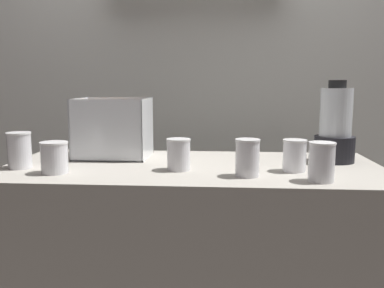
{
  "coord_description": "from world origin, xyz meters",
  "views": [
    {
      "loc": [
        0.11,
        -1.51,
        1.21
      ],
      "look_at": [
        0.0,
        0.0,
        0.98
      ],
      "focal_mm": 38.74,
      "sensor_mm": 36.0,
      "label": 1
    }
  ],
  "objects": [
    {
      "name": "counter",
      "position": [
        0.0,
        0.0,
        0.45
      ],
      "size": [
        1.4,
        0.64,
        0.9
      ],
      "primitive_type": "cube",
      "color": "#9E998E",
      "rests_on": "ground_plane"
    },
    {
      "name": "back_wall_unit",
      "position": [
        -0.0,
        0.77,
        1.26
      ],
      "size": [
        2.6,
        0.24,
        2.5
      ],
      "color": "silver",
      "rests_on": "ground_plane"
    },
    {
      "name": "juice_cup_beet_middle",
      "position": [
        -0.04,
        -0.09,
        0.95
      ],
      "size": [
        0.08,
        0.08,
        0.11
      ],
      "color": "white",
      "rests_on": "counter"
    },
    {
      "name": "juice_cup_orange_rightmost",
      "position": [
        0.42,
        -0.22,
        0.95
      ],
      "size": [
        0.08,
        0.08,
        0.12
      ],
      "color": "white",
      "rests_on": "counter"
    },
    {
      "name": "carrot_display_bin",
      "position": [
        -0.34,
        0.16,
        0.97
      ],
      "size": [
        0.29,
        0.24,
        0.24
      ],
      "color": "white",
      "rests_on": "counter"
    },
    {
      "name": "juice_cup_orange_far_left",
      "position": [
        -0.61,
        -0.1,
        0.96
      ],
      "size": [
        0.09,
        0.09,
        0.13
      ],
      "color": "white",
      "rests_on": "counter"
    },
    {
      "name": "blender_pitcher",
      "position": [
        0.55,
        0.11,
        1.03
      ],
      "size": [
        0.15,
        0.15,
        0.31
      ],
      "color": "black",
      "rests_on": "counter"
    },
    {
      "name": "juice_cup_mango_right",
      "position": [
        0.19,
        -0.17,
        0.96
      ],
      "size": [
        0.08,
        0.08,
        0.12
      ],
      "color": "white",
      "rests_on": "counter"
    },
    {
      "name": "juice_cup_beet_far_right",
      "position": [
        0.36,
        -0.08,
        0.95
      ],
      "size": [
        0.08,
        0.08,
        0.11
      ],
      "color": "white",
      "rests_on": "counter"
    },
    {
      "name": "juice_cup_orange_left",
      "position": [
        -0.46,
        -0.17,
        0.95
      ],
      "size": [
        0.09,
        0.09,
        0.11
      ],
      "color": "white",
      "rests_on": "counter"
    }
  ]
}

